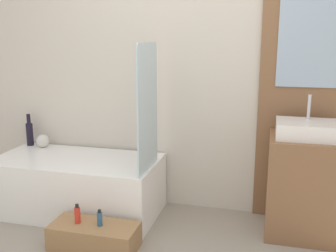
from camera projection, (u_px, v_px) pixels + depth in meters
wall_tiled_back at (187, 64)px, 3.39m from camera, size 4.20×0.06×2.60m
wall_wood_accent at (310, 65)px, 3.10m from camera, size 0.77×0.04×2.60m
bathtub at (78, 185)px, 3.47m from camera, size 1.43×0.71×0.49m
glass_shower_screen at (148, 108)px, 3.04m from camera, size 0.01×0.48×0.99m
wooden_step_bench at (94, 236)px, 2.89m from camera, size 0.64×0.29×0.19m
vanity_cabinet at (304, 186)px, 3.05m from camera, size 0.56×0.50×0.78m
sink at (308, 130)px, 2.95m from camera, size 0.47×0.36×0.31m
vase_tall_dark at (30, 133)px, 3.80m from camera, size 0.06×0.06×0.31m
vase_round_light at (43, 141)px, 3.75m from camera, size 0.12×0.12×0.12m
bottle_soap_primary at (77, 214)px, 2.89m from camera, size 0.04×0.04×0.15m
bottle_soap_secondary at (100, 219)px, 2.85m from camera, size 0.04×0.04×0.12m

